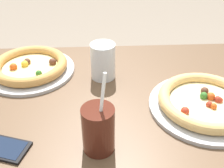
# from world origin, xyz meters

# --- Properties ---
(dining_table) EXTENTS (1.26, 0.77, 0.75)m
(dining_table) POSITION_xyz_m (0.00, 0.00, 0.63)
(dining_table) COLOR brown
(dining_table) RESTS_ON ground
(pizza_near) EXTENTS (0.34, 0.34, 0.05)m
(pizza_near) POSITION_xyz_m (0.33, -0.05, 0.77)
(pizza_near) COLOR #B7B7BC
(pizza_near) RESTS_ON dining_table
(pizza_far) EXTENTS (0.32, 0.32, 0.05)m
(pizza_far) POSITION_xyz_m (-0.24, 0.19, 0.77)
(pizza_far) COLOR #B7B7BC
(pizza_far) RESTS_ON dining_table
(drink_cup_colored) EXTENTS (0.08, 0.08, 0.22)m
(drink_cup_colored) POSITION_xyz_m (0.01, -0.20, 0.81)
(drink_cup_colored) COLOR #4C1E14
(drink_cup_colored) RESTS_ON dining_table
(water_cup_clear) EXTENTS (0.09, 0.09, 0.13)m
(water_cup_clear) POSITION_xyz_m (0.03, 0.14, 0.82)
(water_cup_clear) COLOR silver
(water_cup_clear) RESTS_ON dining_table
(cell_phone) EXTENTS (0.17, 0.12, 0.01)m
(cell_phone) POSITION_xyz_m (-0.25, -0.19, 0.75)
(cell_phone) COLOR black
(cell_phone) RESTS_ON dining_table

